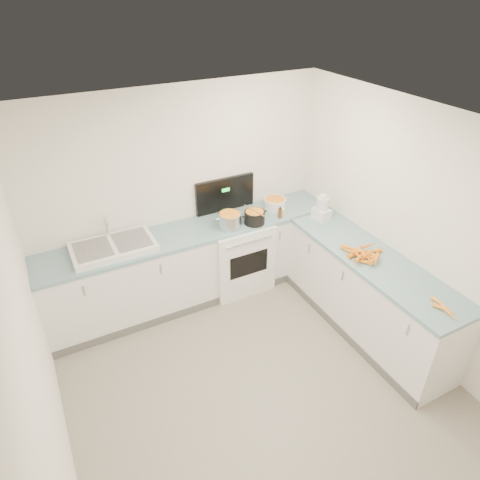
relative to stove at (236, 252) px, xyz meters
name	(u,v)px	position (x,y,z in m)	size (l,w,h in m)	color
floor	(265,394)	(-0.55, -1.69, -0.47)	(3.50, 4.00, 0.00)	gray
ceiling	(277,142)	(-0.55, -1.69, 2.03)	(3.50, 4.00, 0.00)	white
wall_back	(181,195)	(-0.55, 0.31, 0.78)	(3.50, 2.50, 0.00)	white
wall_left	(38,371)	(-2.30, -1.69, 0.78)	(4.00, 2.50, 0.00)	white
wall_right	(425,239)	(1.20, -1.69, 0.78)	(4.00, 2.50, 0.00)	white
counter_back	(195,264)	(-0.55, 0.01, 0.00)	(3.50, 0.62, 0.94)	white
counter_right	(367,294)	(0.90, -1.39, 0.00)	(0.62, 2.20, 0.94)	white
stove	(236,252)	(0.00, 0.00, 0.00)	(0.76, 0.65, 1.36)	white
sink	(113,247)	(-1.45, 0.02, 0.50)	(0.86, 0.52, 0.31)	white
steel_pot	(230,221)	(-0.14, -0.13, 0.54)	(0.27, 0.27, 0.20)	silver
black_pot	(254,218)	(0.16, -0.17, 0.53)	(0.24, 0.24, 0.17)	black
wooden_spoon	(255,211)	(0.16, -0.17, 0.63)	(0.02, 0.02, 0.36)	#AD7A47
mixing_bowl	(275,204)	(0.57, 0.04, 0.53)	(0.28, 0.28, 0.13)	white
extract_bottle	(280,213)	(0.49, -0.20, 0.53)	(0.05, 0.05, 0.12)	#593319
spice_jar	(283,213)	(0.54, -0.19, 0.51)	(0.05, 0.05, 0.09)	#E5B266
food_processor	(322,209)	(0.91, -0.46, 0.60)	(0.18, 0.21, 0.32)	white
carrot_pile	(364,254)	(0.81, -1.32, 0.50)	(0.42, 0.49, 0.09)	orange
peeled_carrots	(445,309)	(0.87, -2.28, 0.49)	(0.11, 0.32, 0.04)	orange
peelings	(93,250)	(-1.66, 0.00, 0.54)	(0.23, 0.27, 0.01)	tan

